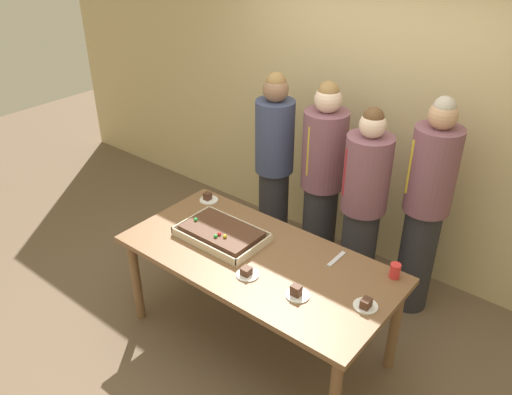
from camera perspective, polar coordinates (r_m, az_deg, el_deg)
ground_plane at (r=4.09m, az=0.19°, el=-15.23°), size 12.00×12.00×0.00m
interior_back_panel at (r=4.48m, az=13.40°, el=10.86°), size 8.00×0.12×3.00m
party_table at (r=3.64m, az=0.21°, el=-7.55°), size 1.92×0.94×0.77m
sheet_cake at (r=3.76m, az=-3.79°, el=-3.96°), size 0.62×0.40×0.10m
plated_slice_near_left at (r=3.41m, az=-1.00°, el=-8.25°), size 0.15×0.15×0.06m
plated_slice_near_right at (r=3.26m, az=4.50°, el=-10.35°), size 0.15×0.15×0.08m
plated_slice_far_left at (r=4.24m, az=-5.24°, el=-0.09°), size 0.15×0.15×0.07m
plated_slice_far_right at (r=3.24m, az=11.93°, el=-11.37°), size 0.15×0.15×0.07m
drink_cup_nearest at (r=3.50m, az=14.95°, el=-7.75°), size 0.07×0.07×0.10m
cake_server_utensil at (r=3.60m, az=8.79°, el=-6.65°), size 0.03×0.20×0.01m
person_serving_front at (r=4.34m, az=7.26°, el=2.01°), size 0.36×0.36×1.72m
person_green_shirt_behind at (r=4.05m, az=11.60°, el=-1.09°), size 0.35×0.35×1.66m
person_striped_tie_right at (r=4.05m, az=18.08°, el=-0.98°), size 0.34×0.34×1.77m
person_far_right_suit at (r=4.51m, az=2.00°, el=3.53°), size 0.33×0.33×1.72m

